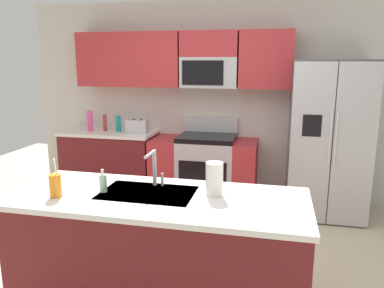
# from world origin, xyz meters

# --- Properties ---
(ground_plane) EXTENTS (9.00, 9.00, 0.00)m
(ground_plane) POSITION_xyz_m (0.00, 0.00, 0.00)
(ground_plane) COLOR beige
(ground_plane) RESTS_ON ground
(kitchen_wall_unit) EXTENTS (5.20, 0.43, 2.60)m
(kitchen_wall_unit) POSITION_xyz_m (-0.14, 2.08, 1.47)
(kitchen_wall_unit) COLOR beige
(kitchen_wall_unit) RESTS_ON ground
(back_counter) EXTENTS (1.26, 0.63, 0.90)m
(back_counter) POSITION_xyz_m (-1.43, 1.80, 0.45)
(back_counter) COLOR maroon
(back_counter) RESTS_ON ground
(range_oven) EXTENTS (1.36, 0.61, 1.10)m
(range_oven) POSITION_xyz_m (-0.11, 1.80, 0.44)
(range_oven) COLOR #B7BABF
(range_oven) RESTS_ON ground
(refrigerator) EXTENTS (0.90, 0.76, 1.85)m
(refrigerator) POSITION_xyz_m (1.39, 1.73, 0.93)
(refrigerator) COLOR #4C4F54
(refrigerator) RESTS_ON ground
(island_counter) EXTENTS (2.10, 0.84, 0.90)m
(island_counter) POSITION_xyz_m (-0.01, -0.45, 0.45)
(island_counter) COLOR maroon
(island_counter) RESTS_ON ground
(toaster) EXTENTS (0.28, 0.16, 0.18)m
(toaster) POSITION_xyz_m (-1.00, 1.75, 0.99)
(toaster) COLOR #B7BABF
(toaster) RESTS_ON back_counter
(pepper_mill) EXTENTS (0.05, 0.05, 0.22)m
(pepper_mill) POSITION_xyz_m (-1.49, 1.80, 1.01)
(pepper_mill) COLOR #B2332D
(pepper_mill) RESTS_ON back_counter
(bottle_pink) EXTENTS (0.07, 0.07, 0.28)m
(bottle_pink) POSITION_xyz_m (-1.68, 1.75, 1.04)
(bottle_pink) COLOR #EA4C93
(bottle_pink) RESTS_ON back_counter
(bottle_teal) EXTENTS (0.07, 0.07, 0.21)m
(bottle_teal) POSITION_xyz_m (-1.30, 1.82, 1.01)
(bottle_teal) COLOR teal
(bottle_teal) RESTS_ON back_counter
(sink_faucet) EXTENTS (0.08, 0.22, 0.28)m
(sink_faucet) POSITION_xyz_m (-0.10, -0.26, 1.07)
(sink_faucet) COLOR #B7BABF
(sink_faucet) RESTS_ON island_counter
(drink_cup_orange) EXTENTS (0.08, 0.08, 0.28)m
(drink_cup_orange) POSITION_xyz_m (-0.71, -0.63, 0.98)
(drink_cup_orange) COLOR orange
(drink_cup_orange) RESTS_ON island_counter
(soap_dispenser) EXTENTS (0.06, 0.06, 0.17)m
(soap_dispenser) POSITION_xyz_m (-0.43, -0.46, 0.97)
(soap_dispenser) COLOR #A5D8B2
(soap_dispenser) RESTS_ON island_counter
(paper_towel_roll) EXTENTS (0.12, 0.12, 0.24)m
(paper_towel_roll) POSITION_xyz_m (0.38, -0.35, 1.02)
(paper_towel_roll) COLOR white
(paper_towel_roll) RESTS_ON island_counter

